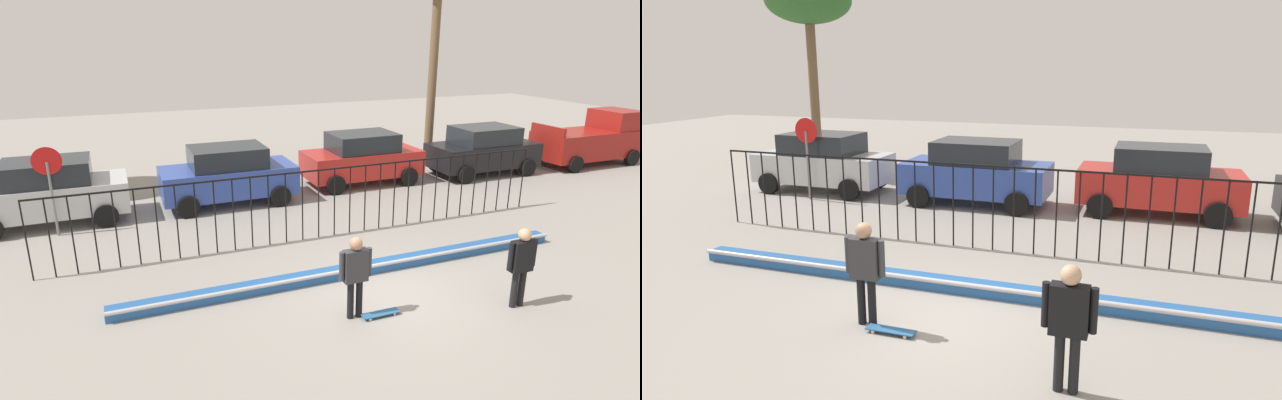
{
  "view_description": "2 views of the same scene",
  "coord_description": "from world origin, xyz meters",
  "views": [
    {
      "loc": [
        -4.94,
        -8.7,
        5.37
      ],
      "look_at": [
        -0.36,
        2.62,
        1.42
      ],
      "focal_mm": 29.04,
      "sensor_mm": 36.0,
      "label": 1
    },
    {
      "loc": [
        3.13,
        -7.74,
        4.04
      ],
      "look_at": [
        -0.41,
        2.68,
        1.33
      ],
      "focal_mm": 30.87,
      "sensor_mm": 36.0,
      "label": 2
    }
  ],
  "objects": [
    {
      "name": "parked_car_silver",
      "position": [
        -6.85,
        7.59,
        0.97
      ],
      "size": [
        4.3,
        2.12,
        1.9
      ],
      "rotation": [
        0.0,
        0.0,
        -0.0
      ],
      "color": "#B7BABF",
      "rests_on": "ground"
    },
    {
      "name": "stop_sign",
      "position": [
        -6.67,
        6.45,
        1.62
      ],
      "size": [
        0.76,
        0.07,
        2.5
      ],
      "color": "slate",
      "rests_on": "ground"
    },
    {
      "name": "skateboarder",
      "position": [
        -0.91,
        -0.57,
        1.02
      ],
      "size": [
        0.68,
        0.26,
        1.69
      ],
      "rotation": [
        0.0,
        0.0,
        -0.36
      ],
      "color": "black",
      "rests_on": "ground"
    },
    {
      "name": "palm_tree_short",
      "position": [
        -9.35,
        11.06,
        6.29
      ],
      "size": [
        3.22,
        3.22,
        7.31
      ],
      "color": "brown",
      "rests_on": "ground"
    },
    {
      "name": "parked_car_blue",
      "position": [
        -1.61,
        7.51,
        0.97
      ],
      "size": [
        4.3,
        2.12,
        1.9
      ],
      "rotation": [
        0.0,
        0.0,
        -0.02
      ],
      "color": "#2D479E",
      "rests_on": "ground"
    },
    {
      "name": "camera_operator",
      "position": [
        2.37,
        -1.43,
        1.02
      ],
      "size": [
        0.69,
        0.26,
        1.71
      ],
      "rotation": [
        0.0,
        0.0,
        2.16
      ],
      "color": "black",
      "rests_on": "ground"
    },
    {
      "name": "bowl_coping_ledge",
      "position": [
        0.0,
        1.13,
        0.12
      ],
      "size": [
        11.0,
        0.4,
        0.27
      ],
      "color": "#235699",
      "rests_on": "ground"
    },
    {
      "name": "ground_plane",
      "position": [
        0.0,
        0.0,
        0.0
      ],
      "size": [
        60.0,
        60.0,
        0.0
      ],
      "primitive_type": "plane",
      "color": "gray"
    },
    {
      "name": "parked_car_red",
      "position": [
        3.49,
        8.0,
        0.97
      ],
      "size": [
        4.3,
        2.12,
        1.9
      ],
      "rotation": [
        0.0,
        0.0,
        -0.0
      ],
      "color": "#B2231E",
      "rests_on": "ground"
    },
    {
      "name": "perimeter_fence",
      "position": [
        0.0,
        3.6,
        1.17
      ],
      "size": [
        14.04,
        0.04,
        1.93
      ],
      "color": "black",
      "rests_on": "ground"
    },
    {
      "name": "skateboard",
      "position": [
        -0.41,
        -0.74,
        0.06
      ],
      "size": [
        0.8,
        0.2,
        0.07
      ],
      "rotation": [
        0.0,
        0.0,
        -0.09
      ],
      "color": "#26598C",
      "rests_on": "ground"
    }
  ]
}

